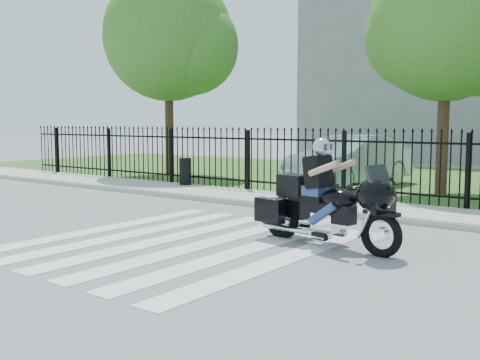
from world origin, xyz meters
The scene contains 12 objects.
ground centered at (0.00, 0.00, 0.00)m, with size 120.00×120.00×0.00m, color slate.
crosswalk centered at (0.00, 0.00, 0.01)m, with size 5.00×5.50×0.01m, color silver, non-canonical shape.
sidewalk centered at (0.00, 5.00, 0.06)m, with size 40.00×2.00×0.12m, color #ADAAA3.
curb centered at (0.00, 4.00, 0.06)m, with size 40.00×0.12×0.12m, color #ADAAA3.
grass_strip centered at (0.00, 12.00, 0.01)m, with size 40.00×12.00×0.02m, color #32581E.
iron_fence centered at (0.00, 6.00, 0.90)m, with size 26.00×0.04×1.80m.
tree_left centered at (-8.50, 8.50, 5.17)m, with size 4.80×4.80×7.58m.
tree_mid centered at (1.50, 9.00, 4.67)m, with size 4.20×4.20×6.78m.
building_tall centered at (-3.00, 26.00, 6.00)m, with size 15.00×10.00×12.00m, color gray.
motorcycle_rider centered at (2.00, 1.27, 0.74)m, with size 2.73×1.15×1.82m.
parked_car centered at (-1.35, 9.15, 0.82)m, with size 1.69×4.85×1.60m, color #9CB0C4.
litter_bin centered at (-5.14, 5.70, 0.53)m, with size 0.36×0.36×0.81m, color black.
Camera 1 is at (6.39, -6.84, 2.05)m, focal length 42.00 mm.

